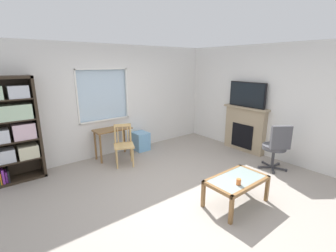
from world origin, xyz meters
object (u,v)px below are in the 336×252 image
at_px(wooden_chair, 124,145).
at_px(fireplace, 245,129).
at_px(bookshelf, 11,128).
at_px(tv, 247,95).
at_px(plastic_drawer_unit, 141,141).
at_px(coffee_table, 237,182).
at_px(office_chair, 277,145).
at_px(sippy_cup, 239,182).
at_px(desk_under_window, 113,134).

relative_size(wooden_chair, fireplace, 0.77).
height_order(bookshelf, wooden_chair, bookshelf).
xyz_separation_m(wooden_chair, tv, (2.82, -1.11, 0.98)).
bearing_deg(plastic_drawer_unit, fireplace, -39.19).
distance_m(plastic_drawer_unit, coffee_table, 3.04).
bearing_deg(office_chair, bookshelf, 146.44).
relative_size(office_chair, coffee_table, 1.02).
height_order(bookshelf, office_chair, bookshelf).
bearing_deg(coffee_table, fireplace, 31.89).
bearing_deg(plastic_drawer_unit, sippy_cup, -94.83).
xyz_separation_m(tv, sippy_cup, (-2.31, -1.49, -0.96)).
distance_m(bookshelf, coffee_table, 4.10).
bearing_deg(bookshelf, tv, -20.00).
bearing_deg(tv, bookshelf, 160.00).
bearing_deg(tv, fireplace, -0.00).
bearing_deg(plastic_drawer_unit, office_chair, -60.83).
bearing_deg(office_chair, coffee_table, -171.43).
distance_m(plastic_drawer_unit, fireplace, 2.68).
xyz_separation_m(bookshelf, tv, (4.77, -1.74, 0.40)).
height_order(coffee_table, sippy_cup, sippy_cup).
relative_size(bookshelf, desk_under_window, 2.32).
bearing_deg(desk_under_window, office_chair, -49.40).
height_order(wooden_chair, sippy_cup, wooden_chair).
relative_size(fireplace, coffee_table, 1.20).
xyz_separation_m(fireplace, coffee_table, (-2.18, -1.36, -0.20)).
xyz_separation_m(bookshelf, wooden_chair, (1.95, -0.62, -0.58)).
xyz_separation_m(bookshelf, coffee_table, (2.61, -3.10, -0.67)).
bearing_deg(wooden_chair, office_chair, -43.52).
bearing_deg(plastic_drawer_unit, coffee_table, -92.33).
xyz_separation_m(bookshelf, plastic_drawer_unit, (2.73, -0.06, -0.81)).
bearing_deg(wooden_chair, sippy_cup, -78.82).
height_order(plastic_drawer_unit, coffee_table, plastic_drawer_unit).
height_order(tv, office_chair, tv).
xyz_separation_m(bookshelf, desk_under_window, (1.94, -0.11, -0.47)).
bearing_deg(tv, sippy_cup, -147.19).
relative_size(desk_under_window, tv, 0.87).
height_order(desk_under_window, coffee_table, desk_under_window).
bearing_deg(wooden_chair, fireplace, -21.39).
distance_m(bookshelf, fireplace, 5.12).
relative_size(plastic_drawer_unit, coffee_table, 0.48).
bearing_deg(desk_under_window, plastic_drawer_unit, 3.62).
distance_m(tv, office_chair, 1.50).
bearing_deg(tv, wooden_chair, 158.49).
relative_size(desk_under_window, wooden_chair, 0.95).
bearing_deg(tv, coffee_table, -147.89).
xyz_separation_m(plastic_drawer_unit, office_chair, (1.55, -2.79, 0.32)).
height_order(bookshelf, tv, bookshelf).
xyz_separation_m(desk_under_window, office_chair, (2.35, -2.74, -0.02)).
bearing_deg(bookshelf, desk_under_window, -3.16).
relative_size(desk_under_window, sippy_cup, 9.46).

